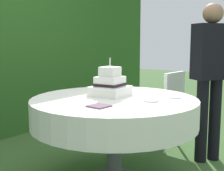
% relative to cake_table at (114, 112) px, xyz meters
% --- Properties ---
extents(cake_table, '(1.41, 1.41, 0.75)m').
position_rel_cake_table_xyz_m(cake_table, '(0.00, 0.00, 0.00)').
color(cake_table, '#4C4C51').
rests_on(cake_table, ground_plane).
extents(wedding_cake, '(0.33, 0.33, 0.34)m').
position_rel_cake_table_xyz_m(wedding_cake, '(0.07, 0.11, 0.21)').
color(wedding_cake, white).
rests_on(wedding_cake, cake_table).
extents(serving_plate_near, '(0.13, 0.13, 0.01)m').
position_rel_cake_table_xyz_m(serving_plate_near, '(0.07, -0.32, 0.12)').
color(serving_plate_near, white).
rests_on(serving_plate_near, cake_table).
extents(serving_plate_far, '(0.11, 0.11, 0.01)m').
position_rel_cake_table_xyz_m(serving_plate_far, '(0.33, -0.40, 0.12)').
color(serving_plate_far, white).
rests_on(serving_plate_far, cake_table).
extents(napkin_stack, '(0.15, 0.15, 0.01)m').
position_rel_cake_table_xyz_m(napkin_stack, '(-0.35, -0.12, 0.12)').
color(napkin_stack, '#6B4C60').
rests_on(napkin_stack, cake_table).
extents(garden_chair, '(0.42, 0.42, 0.89)m').
position_rel_cake_table_xyz_m(garden_chair, '(1.07, 0.06, -0.09)').
color(garden_chair, white).
rests_on(garden_chair, ground_plane).
extents(standing_person, '(0.41, 0.36, 1.60)m').
position_rel_cake_table_xyz_m(standing_person, '(0.99, -0.46, 0.30)').
color(standing_person, black).
rests_on(standing_person, ground_plane).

